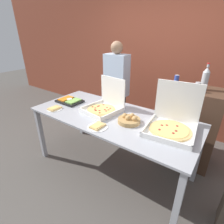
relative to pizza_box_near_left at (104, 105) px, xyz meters
The scene contains 14 objects.
ground_plane 0.95m from the pizza_box_near_left, 20.28° to the right, with size 16.00×16.00×0.00m, color #514C47.
brick_wall_behind 1.71m from the pizza_box_near_left, 83.82° to the left, with size 10.00×0.06×2.80m.
buffet_table 0.25m from the pizza_box_near_left, 20.28° to the right, with size 2.17×0.95×0.85m.
pizza_box_near_left is the anchor object (origin of this frame).
pizza_box_far_left 0.91m from the pizza_box_near_left, ahead, with size 0.56×0.57×0.49m.
paper_plate_front_right 0.70m from the pizza_box_near_left, 147.57° to the right, with size 0.20×0.20×0.03m.
paper_plate_front_left 0.46m from the pizza_box_near_left, 61.54° to the right, with size 0.23×0.23×0.03m.
veggie_tray 0.62m from the pizza_box_near_left, behind, with size 0.37×0.27×0.05m.
bread_basket 0.46m from the pizza_box_near_left, 12.22° to the right, with size 0.27×0.27×0.10m.
sideboard_podium 1.29m from the pizza_box_near_left, 38.59° to the left, with size 0.75×0.51×1.14m.
soda_bottle 1.34m from the pizza_box_near_left, 36.60° to the left, with size 0.09×0.09×0.34m.
soda_can_silver 1.21m from the pizza_box_near_left, 32.82° to the left, with size 0.07×0.07×0.12m.
soda_can_colored 1.13m from the pizza_box_near_left, 52.96° to the left, with size 0.07×0.07×0.12m.
person_guest_cap 0.77m from the pizza_box_near_left, 111.90° to the left, with size 0.40×0.22×1.70m.
Camera 1 is at (1.17, -1.64, 1.85)m, focal length 28.00 mm.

